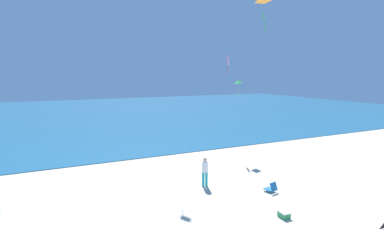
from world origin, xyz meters
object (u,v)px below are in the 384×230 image
Objects in this scene: beach_chair_near_camera at (271,188)px; kite_pink at (227,60)px; cooler_box at (284,215)px; kite_green at (238,82)px; person_0 at (205,170)px.

kite_pink is (3.13, 9.77, 7.59)m from beach_chair_near_camera.
kite_pink reaches higher than cooler_box.
cooler_box is 13.04m from kite_green.
kite_green is (5.97, 5.41, 4.99)m from person_0.
person_0 is 9.48m from kite_green.
kite_pink reaches higher than beach_chair_near_camera.
beach_chair_near_camera is 12.76m from kite_pink.
kite_green is 0.67× the size of kite_pink.
cooler_box is 0.43× the size of kite_green.
beach_chair_near_camera is at bearing -110.92° from kite_green.
beach_chair_near_camera is at bearing -107.75° from kite_pink.
beach_chair_near_camera is 0.40× the size of kite_pink.
beach_chair_near_camera is 10.26m from kite_green.
kite_green is 2.60m from kite_pink.
beach_chair_near_camera reaches higher than cooler_box.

